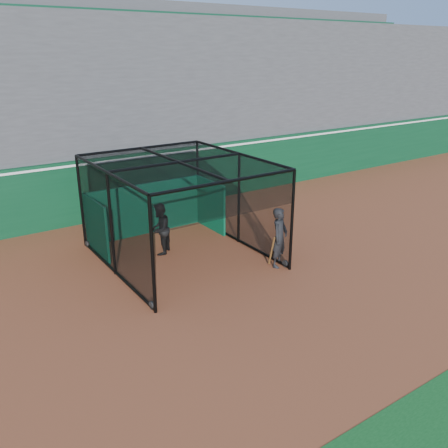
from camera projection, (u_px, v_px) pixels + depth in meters
ground at (230, 302)px, 12.80m from camera, size 120.00×120.00×0.00m
outfield_wall at (109, 186)px, 18.97m from camera, size 50.00×0.50×2.50m
grandstand at (71, 97)px, 20.81m from camera, size 50.00×7.85×8.95m
batting_cage at (180, 211)px, 15.10m from camera, size 4.70×5.54×3.17m
batter at (160, 229)px, 15.59m from camera, size 1.06×1.06×1.73m
on_deck_player at (279, 238)px, 14.65m from camera, size 0.83×0.72×1.91m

